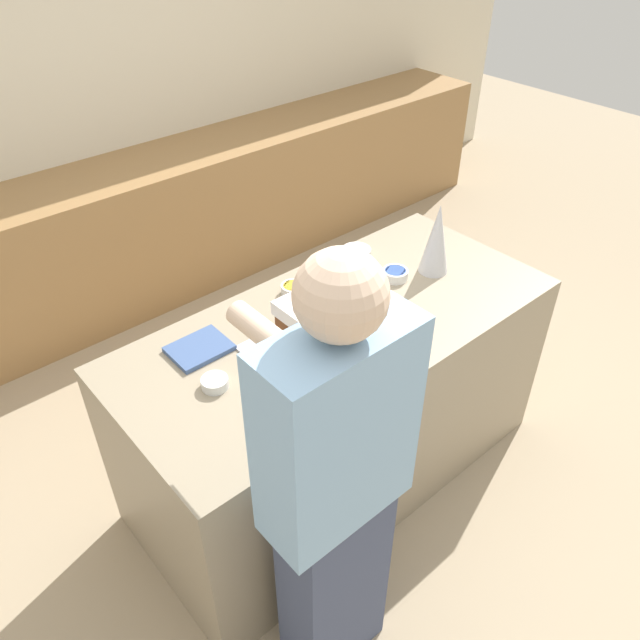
{
  "coord_description": "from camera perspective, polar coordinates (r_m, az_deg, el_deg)",
  "views": [
    {
      "loc": [
        -1.38,
        -1.47,
        2.45
      ],
      "look_at": [
        -0.11,
        0.0,
        0.97
      ],
      "focal_mm": 35.0,
      "sensor_mm": 36.0,
      "label": 1
    }
  ],
  "objects": [
    {
      "name": "decorative_tree",
      "position": [
        2.81,
        10.61,
        7.32
      ],
      "size": [
        0.13,
        0.13,
        0.33
      ],
      "color": "silver",
      "rests_on": "kitchen_island"
    },
    {
      "name": "candy_bowl_front_corner",
      "position": [
        2.26,
        -9.6,
        -5.65
      ],
      "size": [
        0.1,
        0.1,
        0.04
      ],
      "color": "silver",
      "rests_on": "kitchen_island"
    },
    {
      "name": "cookbook",
      "position": [
        2.43,
        -10.97,
        -2.57
      ],
      "size": [
        0.22,
        0.18,
        0.02
      ],
      "color": "#3F598C",
      "rests_on": "kitchen_island"
    },
    {
      "name": "gingerbread_house",
      "position": [
        2.34,
        -1.52,
        -0.32
      ],
      "size": [
        0.17,
        0.17,
        0.26
      ],
      "color": "brown",
      "rests_on": "baking_tray"
    },
    {
      "name": "wall_back",
      "position": [
        4.19,
        -21.18,
        19.03
      ],
      "size": [
        8.0,
        0.05,
        2.6
      ],
      "color": "beige",
      "rests_on": "ground_plane"
    },
    {
      "name": "candy_bowl_behind_tray",
      "position": [
        2.73,
        0.18,
        3.67
      ],
      "size": [
        0.11,
        0.11,
        0.05
      ],
      "color": "white",
      "rests_on": "kitchen_island"
    },
    {
      "name": "baking_tray",
      "position": [
        2.41,
        -1.49,
        -2.4
      ],
      "size": [
        0.42,
        0.34,
        0.01
      ],
      "color": "#B2B2BC",
      "rests_on": "kitchen_island"
    },
    {
      "name": "kitchen_island",
      "position": [
        2.84,
        1.67,
        -7.41
      ],
      "size": [
        1.89,
        0.86,
        0.91
      ],
      "color": "gray",
      "rests_on": "ground_plane"
    },
    {
      "name": "candy_bowl_center_rear",
      "position": [
        2.8,
        6.89,
        4.22
      ],
      "size": [
        0.12,
        0.12,
        0.04
      ],
      "color": "white",
      "rests_on": "kitchen_island"
    },
    {
      "name": "back_cabinet_block",
      "position": [
        4.22,
        -16.89,
        7.33
      ],
      "size": [
        6.0,
        0.6,
        0.9
      ],
      "color": "#9E7547",
      "rests_on": "ground_plane"
    },
    {
      "name": "candy_bowl_near_tray_left",
      "position": [
        2.68,
        -2.46,
        2.85
      ],
      "size": [
        0.11,
        0.11,
        0.04
      ],
      "color": "silver",
      "rests_on": "kitchen_island"
    },
    {
      "name": "ground_plane",
      "position": [
        3.17,
        1.52,
        -13.25
      ],
      "size": [
        12.0,
        12.0,
        0.0
      ],
      "primitive_type": "plane",
      "color": "tan"
    },
    {
      "name": "candy_bowl_beside_tree",
      "position": [
        2.94,
        3.35,
        6.19
      ],
      "size": [
        0.14,
        0.14,
        0.04
      ],
      "color": "silver",
      "rests_on": "kitchen_island"
    },
    {
      "name": "candy_bowl_far_right",
      "position": [
        2.76,
        4.06,
        3.97
      ],
      "size": [
        0.09,
        0.09,
        0.05
      ],
      "color": "white",
      "rests_on": "kitchen_island"
    },
    {
      "name": "person",
      "position": [
        1.94,
        1.37,
        -15.63
      ],
      "size": [
        0.46,
        0.57,
        1.74
      ],
      "color": "#424C6B",
      "rests_on": "ground_plane"
    }
  ]
}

